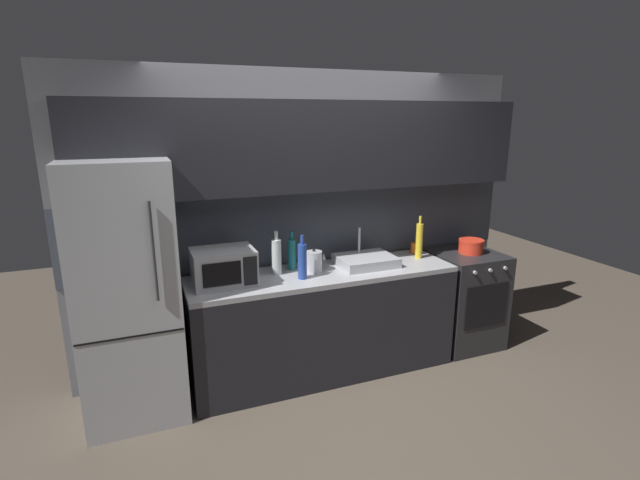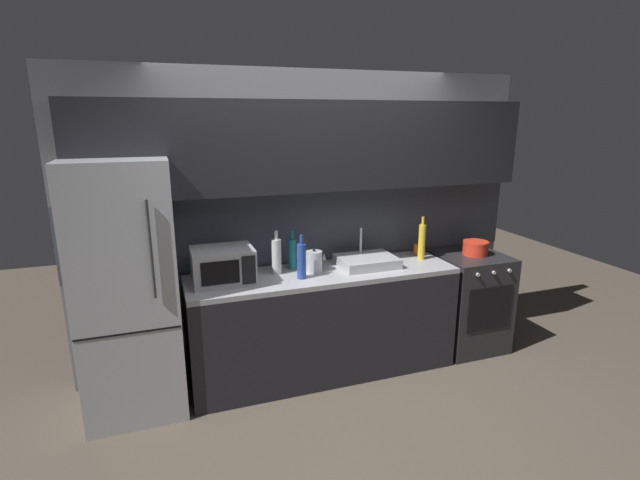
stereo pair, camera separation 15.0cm
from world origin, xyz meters
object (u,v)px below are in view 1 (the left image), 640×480
object	(u,v)px
wine_bottle_blue	(302,261)
mug_orange	(414,248)
wine_bottle_clear	(277,256)
wine_bottle_yellow	(419,240)
oven_range	(464,299)
wine_bottle_teal	(292,254)
cooking_pot	(471,246)
refrigerator	(128,293)
kettle	(314,261)
microwave	(223,267)

from	to	relation	value
wine_bottle_blue	mug_orange	size ratio (longest dim) A/B	3.46
wine_bottle_clear	wine_bottle_blue	world-z (taller)	wine_bottle_clear
wine_bottle_yellow	oven_range	bearing A→B (deg)	-4.98
wine_bottle_teal	cooking_pot	bearing A→B (deg)	-5.65
refrigerator	wine_bottle_teal	size ratio (longest dim) A/B	5.78
kettle	cooking_pot	size ratio (longest dim) A/B	0.85
mug_orange	oven_range	bearing A→B (deg)	-21.44
wine_bottle_yellow	mug_orange	bearing A→B (deg)	71.50
refrigerator	wine_bottle_clear	xyz separation A→B (m)	(1.12, 0.09, 0.12)
wine_bottle_blue	microwave	bearing A→B (deg)	169.53
wine_bottle_teal	mug_orange	distance (m)	1.20
mug_orange	cooking_pot	size ratio (longest dim) A/B	0.44
microwave	cooking_pot	size ratio (longest dim) A/B	2.02
oven_range	wine_bottle_clear	distance (m)	1.91
oven_range	mug_orange	xyz separation A→B (m)	(-0.46, 0.18, 0.50)
oven_range	wine_bottle_blue	size ratio (longest dim) A/B	2.59
wine_bottle_yellow	mug_orange	xyz separation A→B (m)	(0.05, 0.14, -0.11)
oven_range	wine_bottle_teal	bearing A→B (deg)	174.19
wine_bottle_teal	wine_bottle_clear	world-z (taller)	wine_bottle_clear
microwave	kettle	bearing A→B (deg)	1.47
wine_bottle_clear	refrigerator	bearing A→B (deg)	-175.59
oven_range	wine_bottle_yellow	size ratio (longest dim) A/B	2.35
microwave	wine_bottle_teal	world-z (taller)	wine_bottle_teal
oven_range	wine_bottle_yellow	world-z (taller)	wine_bottle_yellow
microwave	wine_bottle_teal	bearing A→B (deg)	14.19
wine_bottle_teal	mug_orange	bearing A→B (deg)	0.64
oven_range	kettle	distance (m)	1.60
wine_bottle_clear	wine_bottle_blue	size ratio (longest dim) A/B	1.02
refrigerator	oven_range	world-z (taller)	refrigerator
wine_bottle_teal	cooking_pot	distance (m)	1.70
kettle	wine_bottle_clear	size ratio (longest dim) A/B	0.55
wine_bottle_teal	oven_range	bearing A→B (deg)	-5.81
oven_range	wine_bottle_teal	size ratio (longest dim) A/B	2.80
wine_bottle_blue	mug_orange	bearing A→B (deg)	12.80
wine_bottle_yellow	wine_bottle_clear	world-z (taller)	wine_bottle_yellow
refrigerator	wine_bottle_clear	distance (m)	1.12
wine_bottle_teal	wine_bottle_clear	bearing A→B (deg)	-152.15
microwave	kettle	xyz separation A→B (m)	(0.74, 0.02, -0.05)
refrigerator	microwave	size ratio (longest dim) A/B	4.05
wine_bottle_clear	mug_orange	distance (m)	1.36
wine_bottle_teal	wine_bottle_blue	distance (m)	0.26
microwave	mug_orange	distance (m)	1.79
wine_bottle_yellow	mug_orange	world-z (taller)	wine_bottle_yellow
wine_bottle_blue	cooking_pot	bearing A→B (deg)	3.07
oven_range	wine_bottle_blue	distance (m)	1.76
wine_bottle_clear	mug_orange	bearing A→B (deg)	4.01
wine_bottle_yellow	mug_orange	size ratio (longest dim) A/B	3.81
microwave	wine_bottle_blue	bearing A→B (deg)	-10.47
wine_bottle_blue	cooking_pot	distance (m)	1.69
refrigerator	wine_bottle_teal	world-z (taller)	refrigerator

